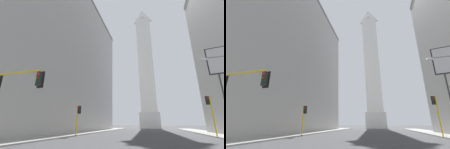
{
  "view_description": "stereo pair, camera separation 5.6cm",
  "coord_description": "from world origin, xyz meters",
  "views": [
    {
      "loc": [
        2.33,
        -1.16,
        1.88
      ],
      "look_at": [
        -10.44,
        44.56,
        17.6
      ],
      "focal_mm": 24.0,
      "sensor_mm": 36.0,
      "label": 1
    },
    {
      "loc": [
        2.38,
        -1.15,
        1.88
      ],
      "look_at": [
        -10.44,
        44.56,
        17.6
      ],
      "focal_mm": 24.0,
      "sensor_mm": 36.0,
      "label": 2
    }
  ],
  "objects": [
    {
      "name": "traffic_light_mid_left",
      "position": [
        -10.26,
        22.46,
        3.24
      ],
      "size": [
        0.76,
        0.52,
        4.9
      ],
      "color": "yellow",
      "rests_on": "ground_plane"
    },
    {
      "name": "obelisk",
      "position": [
        0.0,
        70.78,
        30.17
      ],
      "size": [
        8.78,
        8.78,
        63.51
      ],
      "color": "silver",
      "rests_on": "ground_plane"
    },
    {
      "name": "sidewalk_left",
      "position": [
        -12.96,
        25.48,
        0.07
      ],
      "size": [
        5.0,
        84.93,
        0.15
      ],
      "primitive_type": "cube",
      "color": "gray",
      "rests_on": "ground_plane"
    },
    {
      "name": "traffic_light_near_left",
      "position": [
        -8.87,
        7.86,
        4.51
      ],
      "size": [
        5.03,
        0.5,
        5.91
      ],
      "color": "yellow",
      "rests_on": "ground_plane"
    },
    {
      "name": "traffic_light_mid_right",
      "position": [
        10.49,
        25.05,
        3.99
      ],
      "size": [
        0.76,
        0.52,
        6.06
      ],
      "color": "yellow",
      "rests_on": "ground_plane"
    },
    {
      "name": "building_left",
      "position": [
        -27.53,
        30.1,
        19.43
      ],
      "size": [
        28.07,
        53.59,
        38.85
      ],
      "color": "#B2AFAA",
      "rests_on": "ground_plane"
    }
  ]
}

